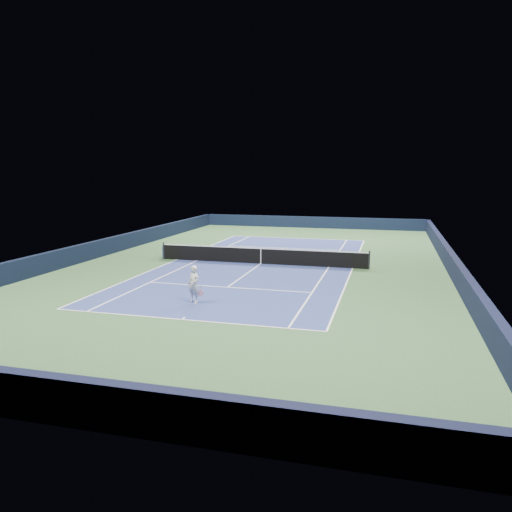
# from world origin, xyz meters

# --- Properties ---
(ground) EXTENTS (40.00, 40.00, 0.00)m
(ground) POSITION_xyz_m (0.00, 0.00, 0.00)
(ground) COLOR #2F522C
(ground) RESTS_ON ground
(wall_far) EXTENTS (22.00, 0.35, 1.10)m
(wall_far) POSITION_xyz_m (0.00, 19.82, 0.55)
(wall_far) COLOR black
(wall_far) RESTS_ON ground
(wall_near) EXTENTS (22.00, 0.35, 1.10)m
(wall_near) POSITION_xyz_m (0.00, -19.82, 0.55)
(wall_near) COLOR black
(wall_near) RESTS_ON ground
(wall_right) EXTENTS (0.35, 40.00, 1.10)m
(wall_right) POSITION_xyz_m (10.82, 0.00, 0.55)
(wall_right) COLOR black
(wall_right) RESTS_ON ground
(wall_left) EXTENTS (0.35, 40.00, 1.10)m
(wall_left) POSITION_xyz_m (-10.82, 0.00, 0.55)
(wall_left) COLOR black
(wall_left) RESTS_ON ground
(court_surface) EXTENTS (10.97, 23.77, 0.01)m
(court_surface) POSITION_xyz_m (0.00, 0.00, 0.00)
(court_surface) COLOR navy
(court_surface) RESTS_ON ground
(baseline_far) EXTENTS (10.97, 0.08, 0.00)m
(baseline_far) POSITION_xyz_m (0.00, 11.88, 0.01)
(baseline_far) COLOR white
(baseline_far) RESTS_ON ground
(baseline_near) EXTENTS (10.97, 0.08, 0.00)m
(baseline_near) POSITION_xyz_m (0.00, -11.88, 0.01)
(baseline_near) COLOR white
(baseline_near) RESTS_ON ground
(sideline_doubles_right) EXTENTS (0.08, 23.77, 0.00)m
(sideline_doubles_right) POSITION_xyz_m (5.49, 0.00, 0.01)
(sideline_doubles_right) COLOR white
(sideline_doubles_right) RESTS_ON ground
(sideline_doubles_left) EXTENTS (0.08, 23.77, 0.00)m
(sideline_doubles_left) POSITION_xyz_m (-5.49, 0.00, 0.01)
(sideline_doubles_left) COLOR white
(sideline_doubles_left) RESTS_ON ground
(sideline_singles_right) EXTENTS (0.08, 23.77, 0.00)m
(sideline_singles_right) POSITION_xyz_m (4.12, 0.00, 0.01)
(sideline_singles_right) COLOR white
(sideline_singles_right) RESTS_ON ground
(sideline_singles_left) EXTENTS (0.08, 23.77, 0.00)m
(sideline_singles_left) POSITION_xyz_m (-4.12, 0.00, 0.01)
(sideline_singles_left) COLOR white
(sideline_singles_left) RESTS_ON ground
(service_line_far) EXTENTS (8.23, 0.08, 0.00)m
(service_line_far) POSITION_xyz_m (0.00, 6.40, 0.01)
(service_line_far) COLOR white
(service_line_far) RESTS_ON ground
(service_line_near) EXTENTS (8.23, 0.08, 0.00)m
(service_line_near) POSITION_xyz_m (0.00, -6.40, 0.01)
(service_line_near) COLOR white
(service_line_near) RESTS_ON ground
(center_service_line) EXTENTS (0.08, 12.80, 0.00)m
(center_service_line) POSITION_xyz_m (0.00, 0.00, 0.01)
(center_service_line) COLOR white
(center_service_line) RESTS_ON ground
(center_mark_far) EXTENTS (0.08, 0.30, 0.00)m
(center_mark_far) POSITION_xyz_m (0.00, 11.73, 0.01)
(center_mark_far) COLOR white
(center_mark_far) RESTS_ON ground
(center_mark_near) EXTENTS (0.08, 0.30, 0.00)m
(center_mark_near) POSITION_xyz_m (0.00, -11.73, 0.01)
(center_mark_near) COLOR white
(center_mark_near) RESTS_ON ground
(tennis_net) EXTENTS (12.90, 0.10, 1.07)m
(tennis_net) POSITION_xyz_m (0.00, 0.00, 0.50)
(tennis_net) COLOR black
(tennis_net) RESTS_ON ground
(sponsor_cube) EXTENTS (0.56, 0.45, 0.80)m
(sponsor_cube) POSITION_xyz_m (-6.40, 0.51, 0.40)
(sponsor_cube) COLOR #1C3DA8
(sponsor_cube) RESTS_ON ground
(tennis_player) EXTENTS (0.80, 1.32, 2.44)m
(tennis_player) POSITION_xyz_m (-0.46, -9.49, 0.81)
(tennis_player) COLOR silver
(tennis_player) RESTS_ON ground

